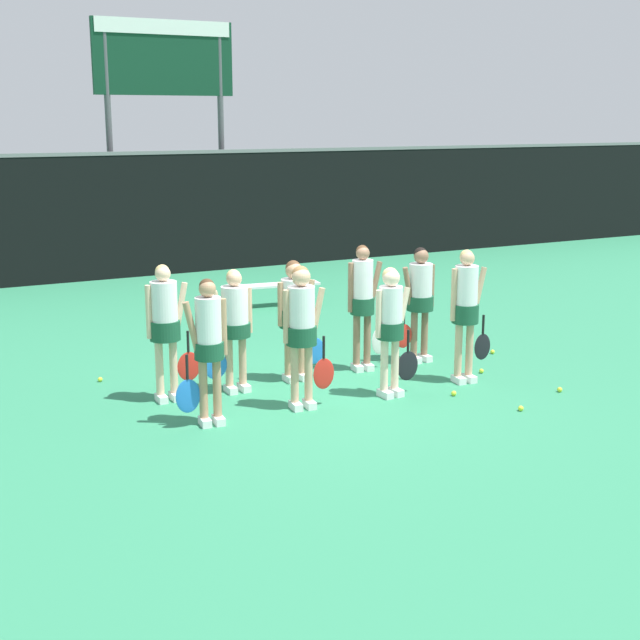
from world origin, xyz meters
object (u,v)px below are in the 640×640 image
Objects in this scene: player_4 at (165,321)px; player_6 at (295,310)px; tennis_ball_3 at (560,390)px; player_8 at (420,294)px; player_5 at (234,320)px; scoreboard at (165,79)px; tennis_ball_1 at (454,393)px; tennis_ball_4 at (481,371)px; tennis_ball_0 at (493,352)px; tennis_ball_5 at (100,379)px; player_2 at (391,321)px; bench_courtside at (271,287)px; player_3 at (466,305)px; player_1 at (302,324)px; player_0 at (208,341)px; tennis_ball_2 at (521,408)px; player_7 at (363,298)px.

player_6 is (1.82, 0.05, -0.04)m from player_4.
tennis_ball_3 is at bearing -37.69° from player_6.
player_5 is at bearing -178.65° from player_8.
scoreboard reaches higher than tennis_ball_1.
tennis_ball_0 is at bearing 43.71° from tennis_ball_4.
tennis_ball_0 is (1.81, -9.81, -4.30)m from scoreboard.
player_4 is 26.95× the size of tennis_ball_5.
player_6 is at bearing 143.55° from tennis_ball_3.
player_2 is at bearing -136.93° from player_8.
player_6 is at bearing -103.62° from bench_courtside.
player_3 is at bearing -30.50° from player_6.
player_1 is 1.19m from player_6.
player_0 is 26.72× the size of tennis_ball_5.
tennis_ball_4 is (1.02, -10.57, -4.30)m from scoreboard.
player_2 is 25.90× the size of tennis_ball_5.
player_0 is 1.04× the size of player_6.
player_0 reaches higher than tennis_ball_0.
player_1 reaches higher than tennis_ball_4.
tennis_ball_2 is at bearing -24.28° from player_1.
player_1 is 27.49× the size of tennis_ball_5.
player_0 is at bearing -149.42° from player_7.
player_5 is at bearing 139.74° from tennis_ball_2.
tennis_ball_4 is at bearing -23.06° from tennis_ball_5.
player_2 is 26.07× the size of tennis_ball_4.
player_4 is at bearing -171.11° from player_7.
scoreboard is 83.83× the size of tennis_ball_2.
tennis_ball_4 is (1.40, -0.93, -1.01)m from player_7.
tennis_ball_5 is (-2.38, 1.16, -0.95)m from player_6.
player_0 is at bearing -172.37° from player_1.
player_8 is 4.66m from tennis_ball_5.
tennis_ball_0 is at bearing -79.53° from scoreboard.
player_4 is 25.41× the size of tennis_ball_1.
scoreboard is 12.03m from tennis_ball_1.
player_2 is 24.42× the size of tennis_ball_1.
player_5 is at bearing 179.22° from tennis_ball_0.
bench_courtside is at bearing 75.02° from player_1.
player_7 reaches higher than tennis_ball_1.
player_2 reaches higher than player_6.
player_8 is (2.94, 0.12, 0.05)m from player_5.
bench_courtside is 29.38× the size of tennis_ball_4.
player_6 is 24.63× the size of tennis_ball_3.
tennis_ball_0 is (4.17, -0.06, -0.92)m from player_5.
tennis_ball_5 is (-0.57, 1.20, -0.99)m from player_4.
scoreboard is 83.94× the size of tennis_ball_3.
player_8 is at bearing 1.55° from player_4.
player_5 reaches higher than tennis_ball_1.
player_7 is 26.59× the size of tennis_ball_3.
player_0 is 2.01m from player_6.
tennis_ball_0 is 1.03× the size of tennis_ball_5.
bench_courtside reaches higher than tennis_ball_4.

